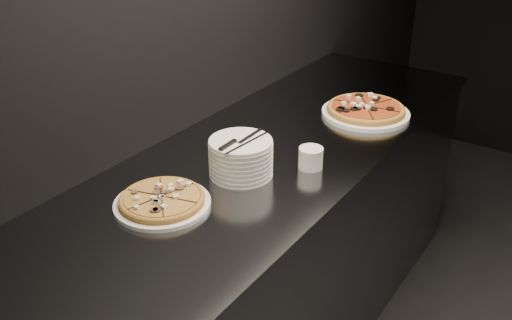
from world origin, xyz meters
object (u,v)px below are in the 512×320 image
Objects in this scene: counter at (264,256)px; plate_stack at (241,157)px; ramekin at (311,157)px; cutlery at (240,142)px; pizza_mushroom at (162,200)px; pizza_tomato at (366,110)px.

plate_stack reaches higher than counter.
ramekin is at bearing 45.53° from plate_stack.
cutlery reaches higher than ramekin.
counter is at bearing 83.01° from pizza_mushroom.
ramekin reaches higher than pizza_mushroom.
counter is 11.72× the size of plate_stack.
ramekin is at bearing 61.94° from pizza_mushroom.
ramekin is at bearing 48.38° from cutlery.
plate_stack is (0.08, 0.30, 0.04)m from pizza_mushroom.
cutlery is (-0.12, -0.71, 0.11)m from pizza_tomato.
pizza_tomato is at bearing 77.94° from pizza_mushroom.
pizza_tomato is (0.15, 0.51, 0.48)m from counter.
pizza_tomato is (0.21, 0.99, 0.00)m from pizza_mushroom.
counter is 0.68m from pizza_mushroom.
ramekin is at bearing -2.80° from counter.
pizza_mushroom is 1.01m from pizza_tomato.
pizza_tomato is at bearing 79.07° from cutlery.
pizza_tomato is 0.73m from cutlery.
ramekin is (0.19, -0.01, 0.50)m from counter.
pizza_mushroom is 0.89× the size of pizza_tomato.
plate_stack is 0.94× the size of cutlery.
pizza_tomato is 4.31× the size of ramekin.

